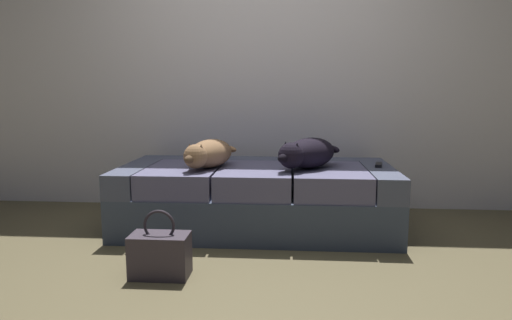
{
  "coord_description": "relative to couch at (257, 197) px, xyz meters",
  "views": [
    {
      "loc": [
        0.24,
        -2.22,
        1.01
      ],
      "look_at": [
        0.0,
        0.95,
        0.52
      ],
      "focal_mm": 31.31,
      "sensor_mm": 36.0,
      "label": 1
    }
  ],
  "objects": [
    {
      "name": "dog_tan",
      "position": [
        -0.33,
        -0.12,
        0.34
      ],
      "size": [
        0.38,
        0.58,
        0.2
      ],
      "color": "olive",
      "rests_on": "couch"
    },
    {
      "name": "handbag",
      "position": [
        -0.46,
        -0.93,
        -0.11
      ],
      "size": [
        0.32,
        0.18,
        0.38
      ],
      "color": "#3B333D",
      "rests_on": "ground"
    },
    {
      "name": "couch",
      "position": [
        0.0,
        0.0,
        0.0
      ],
      "size": [
        1.98,
        0.95,
        0.47
      ],
      "color": "#3A4457",
      "rests_on": "ground"
    },
    {
      "name": "back_wall",
      "position": [
        0.0,
        0.7,
        1.17
      ],
      "size": [
        6.4,
        0.1,
        2.8
      ],
      "primitive_type": "cube",
      "color": "white",
      "rests_on": "ground"
    },
    {
      "name": "ground_plane",
      "position": [
        0.0,
        -1.0,
        -0.23
      ],
      "size": [
        10.0,
        10.0,
        0.0
      ],
      "primitive_type": "plane",
      "color": "brown"
    },
    {
      "name": "tv_remote",
      "position": [
        0.89,
        0.04,
        0.25
      ],
      "size": [
        0.08,
        0.16,
        0.02
      ],
      "primitive_type": "cube",
      "rotation": [
        0.0,
        0.0,
        -0.23
      ],
      "color": "black",
      "rests_on": "couch"
    },
    {
      "name": "dog_dark",
      "position": [
        0.37,
        -0.1,
        0.35
      ],
      "size": [
        0.5,
        0.57,
        0.22
      ],
      "color": "black",
      "rests_on": "couch"
    }
  ]
}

